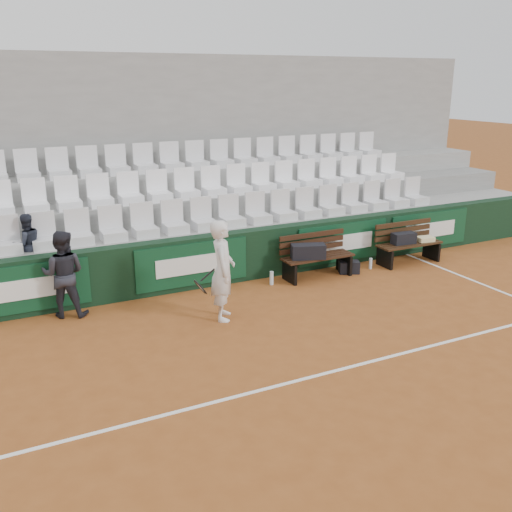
{
  "coord_description": "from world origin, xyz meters",
  "views": [
    {
      "loc": [
        -3.63,
        -5.82,
        3.86
      ],
      "look_at": [
        0.42,
        2.4,
        1.0
      ],
      "focal_mm": 40.0,
      "sensor_mm": 36.0,
      "label": 1
    }
  ],
  "objects_px": {
    "bench_left": "(318,267)",
    "sports_bag_left": "(308,251)",
    "sports_bag_right": "(404,238)",
    "water_bottle_near": "(272,278)",
    "sports_bag_ground": "(349,267)",
    "spectator_c": "(24,219)",
    "tennis_player": "(223,270)",
    "water_bottle_far": "(371,263)",
    "bench_right": "(409,253)",
    "ball_kid": "(63,274)"
  },
  "relations": [
    {
      "from": "bench_left",
      "to": "tennis_player",
      "type": "bearing_deg",
      "value": -157.22
    },
    {
      "from": "water_bottle_far",
      "to": "bench_right",
      "type": "bearing_deg",
      "value": -1.94
    },
    {
      "from": "sports_bag_left",
      "to": "water_bottle_near",
      "type": "bearing_deg",
      "value": 174.88
    },
    {
      "from": "water_bottle_near",
      "to": "water_bottle_far",
      "type": "relative_size",
      "value": 1.15
    },
    {
      "from": "sports_bag_right",
      "to": "spectator_c",
      "type": "relative_size",
      "value": 0.47
    },
    {
      "from": "bench_right",
      "to": "tennis_player",
      "type": "relative_size",
      "value": 0.89
    },
    {
      "from": "sports_bag_left",
      "to": "bench_right",
      "type": "bearing_deg",
      "value": -0.75
    },
    {
      "from": "bench_right",
      "to": "sports_bag_ground",
      "type": "relative_size",
      "value": 3.65
    },
    {
      "from": "bench_left",
      "to": "bench_right",
      "type": "height_order",
      "value": "same"
    },
    {
      "from": "sports_bag_right",
      "to": "ball_kid",
      "type": "distance_m",
      "value": 7.01
    },
    {
      "from": "ball_kid",
      "to": "spectator_c",
      "type": "bearing_deg",
      "value": -39.71
    },
    {
      "from": "sports_bag_left",
      "to": "water_bottle_near",
      "type": "xyz_separation_m",
      "value": [
        -0.78,
        0.07,
        -0.46
      ]
    },
    {
      "from": "water_bottle_near",
      "to": "spectator_c",
      "type": "xyz_separation_m",
      "value": [
        -4.28,
        1.05,
        1.41
      ]
    },
    {
      "from": "sports_bag_ground",
      "to": "water_bottle_far",
      "type": "height_order",
      "value": "sports_bag_ground"
    },
    {
      "from": "water_bottle_far",
      "to": "spectator_c",
      "type": "relative_size",
      "value": 0.22
    },
    {
      "from": "sports_bag_right",
      "to": "water_bottle_near",
      "type": "height_order",
      "value": "sports_bag_right"
    },
    {
      "from": "bench_right",
      "to": "tennis_player",
      "type": "bearing_deg",
      "value": -168.5
    },
    {
      "from": "sports_bag_right",
      "to": "sports_bag_ground",
      "type": "bearing_deg",
      "value": -179.75
    },
    {
      "from": "water_bottle_far",
      "to": "sports_bag_right",
      "type": "bearing_deg",
      "value": -0.46
    },
    {
      "from": "tennis_player",
      "to": "spectator_c",
      "type": "bearing_deg",
      "value": 142.67
    },
    {
      "from": "sports_bag_left",
      "to": "spectator_c",
      "type": "xyz_separation_m",
      "value": [
        -5.05,
        1.12,
        0.95
      ]
    },
    {
      "from": "tennis_player",
      "to": "water_bottle_far",
      "type": "bearing_deg",
      "value": 14.84
    },
    {
      "from": "bench_right",
      "to": "ball_kid",
      "type": "relative_size",
      "value": 1.01
    },
    {
      "from": "water_bottle_near",
      "to": "ball_kid",
      "type": "height_order",
      "value": "ball_kid"
    },
    {
      "from": "bench_left",
      "to": "water_bottle_near",
      "type": "xyz_separation_m",
      "value": [
        -1.04,
        0.02,
        -0.09
      ]
    },
    {
      "from": "spectator_c",
      "to": "water_bottle_near",
      "type": "bearing_deg",
      "value": 150.54
    },
    {
      "from": "water_bottle_near",
      "to": "ball_kid",
      "type": "xyz_separation_m",
      "value": [
        -3.83,
        0.2,
        0.61
      ]
    },
    {
      "from": "sports_bag_right",
      "to": "tennis_player",
      "type": "bearing_deg",
      "value": -167.82
    },
    {
      "from": "sports_bag_right",
      "to": "water_bottle_far",
      "type": "distance_m",
      "value": 0.96
    },
    {
      "from": "bench_left",
      "to": "spectator_c",
      "type": "bearing_deg",
      "value": 168.66
    },
    {
      "from": "water_bottle_far",
      "to": "ball_kid",
      "type": "height_order",
      "value": "ball_kid"
    },
    {
      "from": "ball_kid",
      "to": "sports_bag_ground",
      "type": "bearing_deg",
      "value": -160.56
    },
    {
      "from": "spectator_c",
      "to": "water_bottle_far",
      "type": "bearing_deg",
      "value": 154.7
    },
    {
      "from": "water_bottle_far",
      "to": "ball_kid",
      "type": "relative_size",
      "value": 0.16
    },
    {
      "from": "bench_left",
      "to": "water_bottle_near",
      "type": "bearing_deg",
      "value": 178.87
    },
    {
      "from": "sports_bag_left",
      "to": "sports_bag_right",
      "type": "height_order",
      "value": "sports_bag_left"
    },
    {
      "from": "water_bottle_near",
      "to": "tennis_player",
      "type": "xyz_separation_m",
      "value": [
        -1.49,
        -1.08,
        0.71
      ]
    },
    {
      "from": "spectator_c",
      "to": "bench_right",
      "type": "bearing_deg",
      "value": 155.69
    },
    {
      "from": "sports_bag_ground",
      "to": "water_bottle_far",
      "type": "relative_size",
      "value": 1.75
    },
    {
      "from": "bench_right",
      "to": "water_bottle_near",
      "type": "distance_m",
      "value": 3.33
    },
    {
      "from": "water_bottle_near",
      "to": "bench_right",
      "type": "bearing_deg",
      "value": -1.77
    },
    {
      "from": "sports_bag_right",
      "to": "ball_kid",
      "type": "xyz_separation_m",
      "value": [
        -7.0,
        0.28,
        0.17
      ]
    },
    {
      "from": "sports_bag_ground",
      "to": "spectator_c",
      "type": "relative_size",
      "value": 0.38
    },
    {
      "from": "water_bottle_near",
      "to": "sports_bag_ground",
      "type": "bearing_deg",
      "value": -2.66
    },
    {
      "from": "bench_left",
      "to": "sports_bag_left",
      "type": "xyz_separation_m",
      "value": [
        -0.26,
        -0.05,
        0.37
      ]
    },
    {
      "from": "sports_bag_ground",
      "to": "water_bottle_far",
      "type": "xyz_separation_m",
      "value": [
        0.56,
        0.01,
        -0.01
      ]
    },
    {
      "from": "sports_bag_ground",
      "to": "ball_kid",
      "type": "xyz_separation_m",
      "value": [
        -5.6,
        0.28,
        0.62
      ]
    },
    {
      "from": "bench_right",
      "to": "sports_bag_right",
      "type": "relative_size",
      "value": 2.9
    },
    {
      "from": "sports_bag_right",
      "to": "water_bottle_near",
      "type": "distance_m",
      "value": 3.2
    },
    {
      "from": "bench_left",
      "to": "water_bottle_near",
      "type": "height_order",
      "value": "bench_left"
    }
  ]
}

